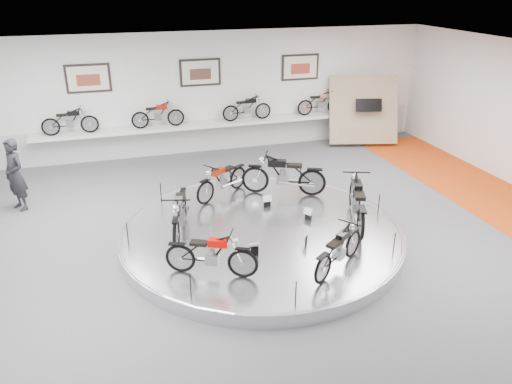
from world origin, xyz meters
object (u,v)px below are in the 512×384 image
object	(u,v)px
shelf	(204,125)
bike_e	(339,249)
bike_f	(357,202)
visitor	(15,175)
bike_d	(211,254)
display_platform	(261,234)
bike_c	(179,213)
bike_b	(222,179)
bike_a	(284,175)

from	to	relation	value
shelf	bike_e	distance (m)	8.51
bike_f	visitor	world-z (taller)	visitor
bike_d	display_platform	bearing A→B (deg)	72.13
display_platform	bike_c	world-z (taller)	bike_c
bike_c	visitor	xyz separation A→B (m)	(-3.69, 3.20, 0.11)
bike_b	bike_c	distance (m)	2.26
bike_f	bike_e	bearing A→B (deg)	163.54
visitor	bike_a	bearing A→B (deg)	39.14
display_platform	bike_f	xyz separation A→B (m)	(2.18, -0.39, 0.71)
bike_f	bike_c	bearing A→B (deg)	101.12
bike_b	visitor	bearing A→B (deg)	-50.60
bike_b	bike_f	world-z (taller)	bike_f
bike_a	bike_c	world-z (taller)	bike_a
bike_a	bike_e	size ratio (longest dim) A/B	1.24
bike_f	display_platform	bearing A→B (deg)	100.20
shelf	bike_c	world-z (taller)	bike_c
bike_f	visitor	distance (m)	8.57
bike_f	bike_a	bearing A→B (deg)	46.51
bike_d	visitor	bearing A→B (deg)	154.91
bike_a	bike_e	xyz separation A→B (m)	(-0.22, -3.77, -0.11)
bike_a	visitor	size ratio (longest dim) A/B	0.99
bike_a	visitor	world-z (taller)	visitor
bike_a	bike_f	world-z (taller)	bike_f
bike_b	bike_d	xyz separation A→B (m)	(-1.07, -3.58, -0.02)
bike_b	display_platform	bearing A→B (deg)	66.50
bike_a	visitor	xyz separation A→B (m)	(-6.63, 1.75, 0.09)
bike_a	bike_d	bearing A→B (deg)	75.81
shelf	bike_d	distance (m)	8.08
bike_d	bike_f	bearing A→B (deg)	43.59
display_platform	bike_e	world-z (taller)	bike_e
bike_b	bike_e	world-z (taller)	bike_b
shelf	bike_a	size ratio (longest dim) A/B	5.87
bike_b	bike_f	bearing A→B (deg)	101.74
bike_d	bike_e	world-z (taller)	bike_d
display_platform	bike_c	bearing A→B (deg)	171.96
bike_d	bike_f	xyz separation A→B (m)	(3.66, 1.15, 0.10)
bike_c	bike_d	world-z (taller)	bike_c
bike_a	bike_b	xyz separation A→B (m)	(-1.56, 0.34, -0.08)
bike_a	display_platform	bearing A→B (deg)	81.02
bike_c	visitor	world-z (taller)	visitor
bike_a	bike_f	distance (m)	2.33
display_platform	bike_b	distance (m)	2.18
shelf	bike_e	world-z (taller)	bike_e
bike_e	visitor	size ratio (longest dim) A/B	0.80
bike_b	visitor	xyz separation A→B (m)	(-5.07, 1.41, 0.18)
bike_d	shelf	bearing A→B (deg)	105.56
bike_d	visitor	distance (m)	6.40
shelf	bike_c	distance (m)	6.41
display_platform	bike_a	size ratio (longest dim) A/B	3.41
display_platform	bike_d	distance (m)	2.22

